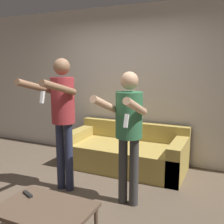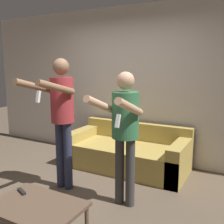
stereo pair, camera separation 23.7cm
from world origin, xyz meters
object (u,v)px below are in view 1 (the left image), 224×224
Objects in this scene: couch at (126,153)px; person_standing_right at (128,124)px; coffee_table at (45,211)px; person_standing_left at (62,110)px; remote_on_table at (28,194)px.

couch is 1.42m from person_standing_right.
person_standing_left is at bearing 116.77° from coffee_table.
person_standing_right is (0.46, -1.11, 0.76)m from couch.
remote_on_table is at bearing 160.66° from coffee_table.
person_standing_right is at bearing 68.97° from coffee_table.
person_standing_left reaches higher than coffee_table.
person_standing_left is 1.38m from coffee_table.
person_standing_right is (0.92, 0.00, -0.11)m from person_standing_left.
coffee_table is (0.52, -1.04, -0.74)m from person_standing_left.
person_standing_left reaches higher than person_standing_right.
coffee_table is at bearing -88.36° from couch.
couch reaches higher than remote_on_table.
remote_on_table is at bearing -96.55° from couch.
person_standing_right is at bearing 53.33° from remote_on_table.
coffee_table is at bearing -19.34° from remote_on_table.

